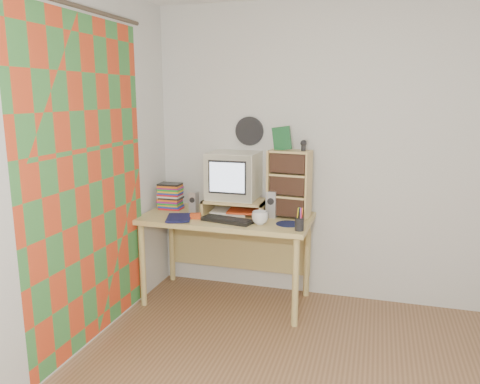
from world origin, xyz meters
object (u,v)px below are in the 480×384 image
Objects in this scene: desk at (229,229)px; mug at (260,218)px; dvd_stack at (170,194)px; diary at (167,217)px; crt_monitor at (233,176)px; cd_rack at (289,184)px; keyboard at (227,220)px.

desk is 0.44m from mug.
dvd_stack is at bearing 175.89° from desk.
desk is at bearing 17.31° from diary.
desk is at bearing -97.30° from crt_monitor.
cd_rack is (0.49, -0.03, -0.04)m from crt_monitor.
mug is (0.27, 0.01, 0.04)m from keyboard.
cd_rack reaches higher than keyboard.
diary reaches higher than keyboard.
cd_rack is (1.05, 0.02, 0.14)m from dvd_stack.
desk is at bearing 116.89° from keyboard.
mug is at bearing 13.85° from keyboard.
crt_monitor is 0.75× the size of cd_rack.
crt_monitor is 0.49m from cd_rack.
desk is 5.98× the size of diary.
desk is at bearing 145.53° from mug.
keyboard reaches higher than desk.
diary is (0.13, -0.34, -0.11)m from dvd_stack.
crt_monitor is (0.01, 0.09, 0.45)m from desk.
mug is 0.55× the size of diary.
dvd_stack is (-0.62, 0.27, 0.12)m from keyboard.
desk is 10.85× the size of mug.
dvd_stack reaches higher than desk.
mug is at bearing -12.23° from diary.
desk is 0.62m from dvd_stack.
dvd_stack is 2.12× the size of mug.
mug is (0.33, -0.23, 0.19)m from desk.
crt_monitor is 1.00× the size of keyboard.
desk is 0.29m from keyboard.
crt_monitor reaches higher than dvd_stack.
mug is at bearing -17.43° from dvd_stack.
cd_rack reaches higher than diary.
diary is at bearing -174.16° from mug.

